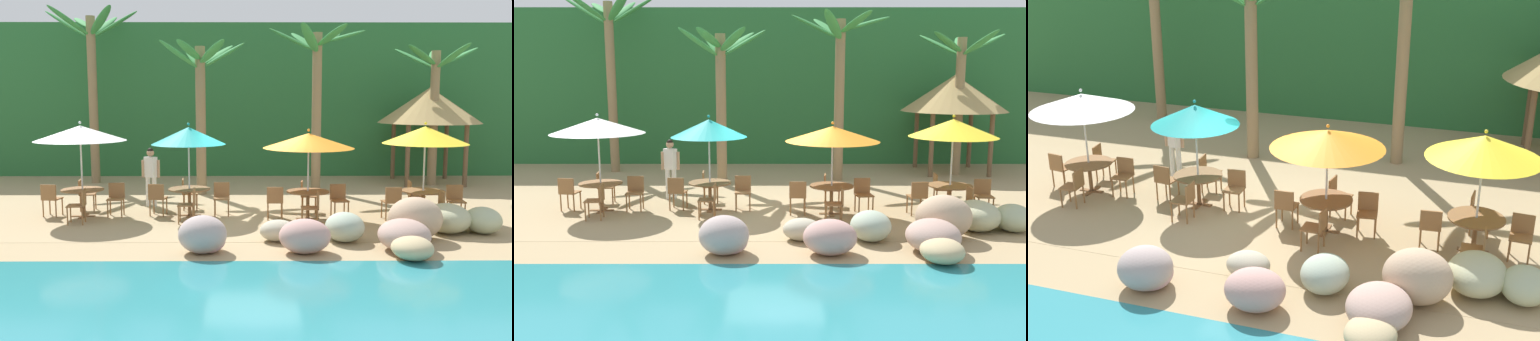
% 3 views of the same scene
% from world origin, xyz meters
% --- Properties ---
extents(ground_plane, '(120.00, 120.00, 0.00)m').
position_xyz_m(ground_plane, '(0.00, 0.00, 0.00)').
color(ground_plane, tan).
extents(terrace_deck, '(18.00, 5.20, 0.01)m').
position_xyz_m(terrace_deck, '(0.00, 0.00, 0.00)').
color(terrace_deck, tan).
rests_on(terrace_deck, ground).
extents(foliage_backdrop, '(28.00, 2.40, 6.00)m').
position_xyz_m(foliage_backdrop, '(0.00, 9.00, 3.00)').
color(foliage_backdrop, '#286633').
rests_on(foliage_backdrop, ground).
extents(rock_seawall, '(16.86, 3.58, 0.95)m').
position_xyz_m(rock_seawall, '(2.16, -2.90, 0.36)').
color(rock_seawall, tan).
rests_on(rock_seawall, ground).
extents(umbrella_white, '(2.36, 2.36, 2.52)m').
position_xyz_m(umbrella_white, '(-4.46, 0.09, 2.21)').
color(umbrella_white, silver).
rests_on(umbrella_white, ground).
extents(dining_table_white, '(1.10, 1.10, 0.74)m').
position_xyz_m(dining_table_white, '(-4.46, 0.09, 0.61)').
color(dining_table_white, brown).
rests_on(dining_table_white, ground).
extents(chair_white_seaward, '(0.44, 0.45, 0.87)m').
position_xyz_m(chair_white_seaward, '(-3.62, 0.23, 0.51)').
color(chair_white_seaward, olive).
rests_on(chair_white_seaward, ground).
extents(chair_white_inland, '(0.48, 0.47, 0.87)m').
position_xyz_m(chair_white_inland, '(-4.66, 0.92, 0.51)').
color(chair_white_inland, olive).
rests_on(chair_white_inland, ground).
extents(chair_white_left, '(0.48, 0.48, 0.87)m').
position_xyz_m(chair_white_left, '(-5.32, 0.12, 0.51)').
color(chair_white_left, olive).
rests_on(chair_white_left, ground).
extents(chair_white_right, '(0.47, 0.46, 0.87)m').
position_xyz_m(chair_white_right, '(-4.29, -0.75, 0.51)').
color(chair_white_right, olive).
rests_on(chair_white_right, ground).
extents(umbrella_teal, '(1.94, 1.94, 2.47)m').
position_xyz_m(umbrella_teal, '(-1.67, 0.18, 2.13)').
color(umbrella_teal, silver).
rests_on(umbrella_teal, ground).
extents(dining_table_teal, '(1.10, 1.10, 0.74)m').
position_xyz_m(dining_table_teal, '(-1.67, 0.18, 0.61)').
color(dining_table_teal, brown).
rests_on(dining_table_teal, ground).
extents(chair_teal_seaward, '(0.44, 0.44, 0.87)m').
position_xyz_m(chair_teal_seaward, '(-0.82, 0.31, 0.51)').
color(chair_teal_seaward, olive).
rests_on(chair_teal_seaward, ground).
extents(chair_teal_inland, '(0.46, 0.45, 0.87)m').
position_xyz_m(chair_teal_inland, '(-1.83, 1.02, 0.51)').
color(chair_teal_inland, olive).
rests_on(chair_teal_inland, ground).
extents(chair_teal_left, '(0.47, 0.47, 0.87)m').
position_xyz_m(chair_teal_left, '(-2.52, 0.19, 0.51)').
color(chair_teal_left, olive).
rests_on(chair_teal_left, ground).
extents(chair_teal_right, '(0.43, 0.43, 0.87)m').
position_xyz_m(chair_teal_right, '(-1.56, -0.67, 0.51)').
color(chair_teal_right, olive).
rests_on(chair_teal_right, ground).
extents(umbrella_orange, '(2.33, 2.33, 2.34)m').
position_xyz_m(umbrella_orange, '(1.43, -0.25, 2.04)').
color(umbrella_orange, silver).
rests_on(umbrella_orange, ground).
extents(dining_table_orange, '(1.10, 1.10, 0.74)m').
position_xyz_m(dining_table_orange, '(1.43, -0.25, 0.61)').
color(dining_table_orange, brown).
rests_on(dining_table_orange, ground).
extents(chair_orange_seaward, '(0.47, 0.48, 0.87)m').
position_xyz_m(chair_orange_seaward, '(2.26, -0.05, 0.51)').
color(chair_orange_seaward, olive).
rests_on(chair_orange_seaward, ground).
extents(chair_orange_inland, '(0.48, 0.48, 0.87)m').
position_xyz_m(chair_orange_inland, '(1.46, 0.60, 0.51)').
color(chair_orange_inland, olive).
rests_on(chair_orange_inland, ground).
extents(chair_orange_left, '(0.43, 0.44, 0.87)m').
position_xyz_m(chair_orange_left, '(0.58, -0.32, 0.51)').
color(chair_orange_left, olive).
rests_on(chair_orange_left, ground).
extents(chair_orange_right, '(0.45, 0.44, 0.87)m').
position_xyz_m(chair_orange_right, '(1.48, -1.10, 0.51)').
color(chair_orange_right, olive).
rests_on(chair_orange_right, ground).
extents(umbrella_yellow, '(2.17, 2.17, 2.51)m').
position_xyz_m(umbrella_yellow, '(4.41, -0.21, 2.17)').
color(umbrella_yellow, silver).
rests_on(umbrella_yellow, ground).
extents(dining_table_yellow, '(1.10, 1.10, 0.74)m').
position_xyz_m(dining_table_yellow, '(4.41, -0.21, 0.61)').
color(dining_table_yellow, brown).
rests_on(dining_table_yellow, ground).
extents(chair_yellow_seaward, '(0.45, 0.46, 0.87)m').
position_xyz_m(chair_yellow_seaward, '(5.27, -0.18, 0.51)').
color(chair_yellow_seaward, olive).
rests_on(chair_yellow_seaward, ground).
extents(chair_yellow_inland, '(0.47, 0.46, 0.87)m').
position_xyz_m(chair_yellow_inland, '(4.41, 0.65, 0.51)').
color(chair_yellow_inland, olive).
rests_on(chair_yellow_inland, ground).
extents(chair_yellow_left, '(0.45, 0.46, 0.87)m').
position_xyz_m(chair_yellow_left, '(3.57, -0.37, 0.51)').
color(chair_yellow_left, olive).
rests_on(chair_yellow_left, ground).
extents(chair_yellow_right, '(0.43, 0.42, 0.87)m').
position_xyz_m(chair_yellow_right, '(4.50, -1.06, 0.51)').
color(chair_yellow_right, olive).
rests_on(chair_yellow_right, ground).
extents(palm_tree_second, '(2.79, 2.86, 4.90)m').
position_xyz_m(palm_tree_second, '(-1.66, 3.59, 3.39)').
color(palm_tree_second, olive).
rests_on(palm_tree_second, ground).
extents(palm_tree_third, '(3.29, 3.08, 5.44)m').
position_xyz_m(palm_tree_third, '(2.16, 4.40, 3.71)').
color(palm_tree_third, olive).
rests_on(palm_tree_third, ground).
extents(waiter_in_white, '(0.52, 0.34, 1.70)m').
position_xyz_m(waiter_in_white, '(-2.91, 1.49, 0.99)').
color(waiter_in_white, white).
rests_on(waiter_in_white, ground).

